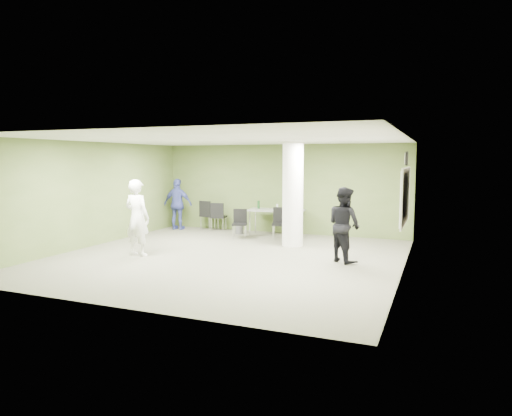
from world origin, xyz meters
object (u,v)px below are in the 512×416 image
at_px(man_blue, 178,204).
at_px(woman_white, 137,218).
at_px(chair_back_left, 218,214).
at_px(man_black, 344,225).
at_px(folding_table, 276,211).

bearing_deg(man_blue, woman_white, 103.52).
xyz_separation_m(chair_back_left, man_black, (4.70, -2.98, 0.32)).
distance_m(folding_table, chair_back_left, 2.07).
xyz_separation_m(folding_table, man_blue, (-3.42, -0.10, 0.10)).
xyz_separation_m(chair_back_left, man_blue, (-1.36, -0.25, 0.31)).
bearing_deg(woman_white, folding_table, -112.78).
bearing_deg(woman_white, chair_back_left, -86.00).
relative_size(woman_white, man_black, 1.08).
bearing_deg(man_blue, chair_back_left, -174.39).
distance_m(man_black, man_blue, 6.65).
relative_size(chair_back_left, man_blue, 0.55).
distance_m(woman_white, man_blue, 4.15).
bearing_deg(folding_table, chair_back_left, 170.81).
relative_size(chair_back_left, man_black, 0.54).
relative_size(folding_table, woman_white, 0.94).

